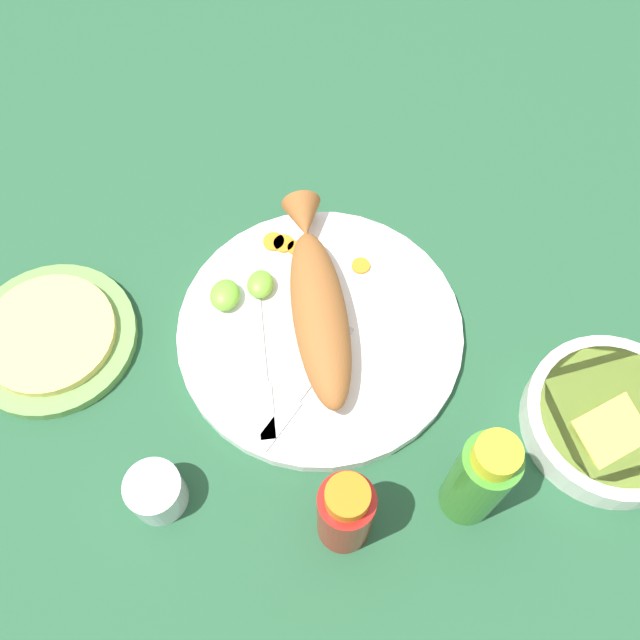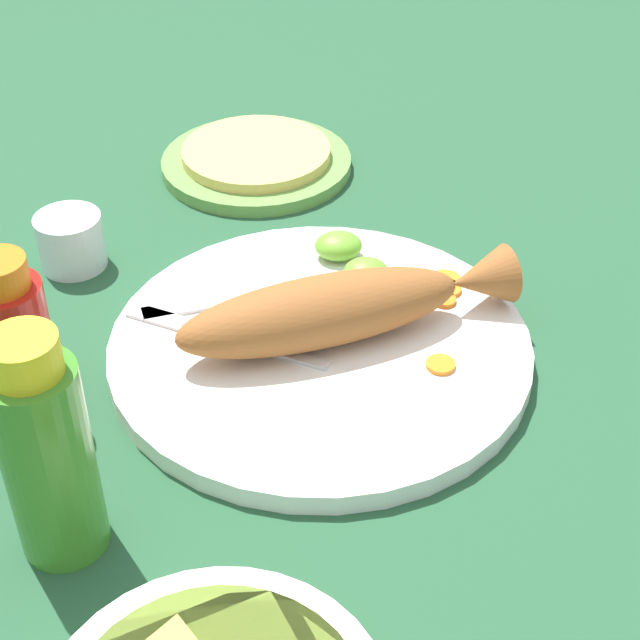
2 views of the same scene
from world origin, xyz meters
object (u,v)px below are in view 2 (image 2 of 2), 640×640
at_px(fork_near, 212,333).
at_px(hot_sauce_bottle_red, 15,345).
at_px(fork_far, 233,299).
at_px(fried_fish, 342,307).
at_px(hot_sauce_bottle_green, 47,453).
at_px(main_plate, 320,348).
at_px(tortilla_plate, 257,163).
at_px(salt_cup, 71,244).

relative_size(fork_near, hot_sauce_bottle_red, 1.19).
bearing_deg(fork_far, fried_fish, 135.72).
xyz_separation_m(fork_far, hot_sauce_bottle_green, (0.11, 0.24, 0.06)).
bearing_deg(fork_far, fork_near, 56.11).
distance_m(main_plate, hot_sauce_bottle_green, 0.27).
height_order(fork_near, hot_sauce_bottle_red, hot_sauce_bottle_red).
bearing_deg(fork_near, fork_far, -82.48).
height_order(fork_far, tortilla_plate, fork_far).
height_order(main_plate, salt_cup, salt_cup).
bearing_deg(salt_cup, fried_fish, 148.64).
relative_size(hot_sauce_bottle_red, hot_sauce_bottle_green, 0.82).
xyz_separation_m(main_plate, fried_fish, (-0.02, -0.00, 0.04)).
distance_m(fried_fish, fork_near, 0.11).
bearing_deg(main_plate, fried_fish, -165.03).
bearing_deg(hot_sauce_bottle_red, salt_cup, -92.24).
height_order(fried_fish, hot_sauce_bottle_red, hot_sauce_bottle_red).
distance_m(fork_near, salt_cup, 0.19).
bearing_deg(fork_far, hot_sauce_bottle_red, 21.75).
height_order(main_plate, fried_fish, fried_fish).
distance_m(main_plate, salt_cup, 0.27).
bearing_deg(main_plate, salt_cup, -34.33).
height_order(fork_far, salt_cup, salt_cup).
height_order(main_plate, hot_sauce_bottle_green, hot_sauce_bottle_green).
height_order(hot_sauce_bottle_red, hot_sauce_bottle_green, hot_sauce_bottle_green).
xyz_separation_m(hot_sauce_bottle_green, tortilla_plate, (-0.14, -0.51, -0.08)).
bearing_deg(hot_sauce_bottle_green, salt_cup, -83.57).
bearing_deg(hot_sauce_bottle_green, hot_sauce_bottle_red, -70.73).
bearing_deg(fork_far, salt_cup, -44.88).
relative_size(main_plate, salt_cup, 5.63).
height_order(hot_sauce_bottle_green, salt_cup, hot_sauce_bottle_green).
relative_size(fork_far, tortilla_plate, 0.88).
xyz_separation_m(fork_near, salt_cup, (0.13, -0.14, 0.00)).
distance_m(main_plate, fork_near, 0.09).
distance_m(fried_fish, fork_far, 0.11).
relative_size(main_plate, tortilla_plate, 1.69).
relative_size(fried_fish, salt_cup, 4.74).
distance_m(fork_far, hot_sauce_bottle_red, 0.20).
distance_m(hot_sauce_bottle_red, hot_sauce_bottle_green, 0.14).
bearing_deg(fried_fish, tortilla_plate, -93.41).
distance_m(hot_sauce_bottle_green, salt_cup, 0.34).
xyz_separation_m(main_plate, salt_cup, (0.22, -0.15, 0.01)).
relative_size(fried_fish, fork_far, 1.61).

